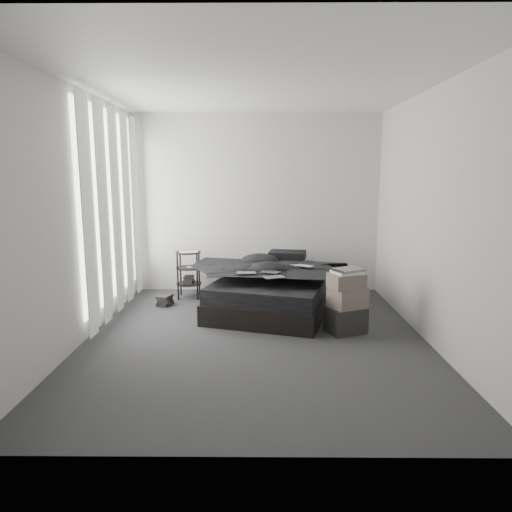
{
  "coord_description": "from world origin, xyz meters",
  "views": [
    {
      "loc": [
        0.04,
        -4.66,
        1.72
      ],
      "look_at": [
        0.0,
        0.8,
        0.75
      ],
      "focal_mm": 32.0,
      "sensor_mm": 36.0,
      "label": 1
    }
  ],
  "objects_px": {
    "side_stand": "(189,275)",
    "box_lower": "(346,320)",
    "bed": "(274,301)",
    "laptop": "(300,261)"
  },
  "relations": [
    {
      "from": "laptop",
      "to": "side_stand",
      "type": "height_order",
      "value": "laptop"
    },
    {
      "from": "side_stand",
      "to": "box_lower",
      "type": "distance_m",
      "value": 2.44
    },
    {
      "from": "side_stand",
      "to": "bed",
      "type": "bearing_deg",
      "value": -27.62
    },
    {
      "from": "laptop",
      "to": "box_lower",
      "type": "relative_size",
      "value": 0.73
    },
    {
      "from": "bed",
      "to": "laptop",
      "type": "bearing_deg",
      "value": 7.5
    },
    {
      "from": "bed",
      "to": "side_stand",
      "type": "distance_m",
      "value": 1.36
    },
    {
      "from": "bed",
      "to": "laptop",
      "type": "xyz_separation_m",
      "value": [
        0.33,
        -0.05,
        0.53
      ]
    },
    {
      "from": "bed",
      "to": "side_stand",
      "type": "height_order",
      "value": "side_stand"
    },
    {
      "from": "bed",
      "to": "laptop",
      "type": "height_order",
      "value": "laptop"
    },
    {
      "from": "bed",
      "to": "box_lower",
      "type": "relative_size",
      "value": 4.54
    }
  ]
}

